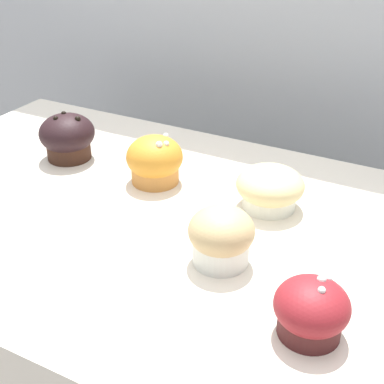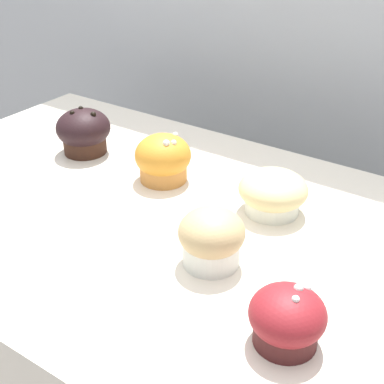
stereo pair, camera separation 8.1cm
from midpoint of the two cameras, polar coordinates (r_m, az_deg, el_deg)
name	(u,v)px [view 2 (the right image)]	position (r m, az deg, el deg)	size (l,w,h in m)	color
wall_back	(301,118)	(1.35, 13.23, 7.62)	(3.20, 0.10, 1.80)	#B2B7BC
muffin_front_center	(163,159)	(0.92, -0.60, 3.47)	(0.10, 0.10, 0.08)	#C9803A
muffin_back_left	(211,238)	(0.71, 5.34, -5.01)	(0.09, 0.09, 0.08)	silver
muffin_back_right	(273,193)	(0.84, 11.35, -0.14)	(0.11, 0.11, 0.07)	white
muffin_front_left	(84,131)	(1.03, -9.30, 6.35)	(0.10, 0.10, 0.09)	#361F15
muffin_front_right	(287,319)	(0.62, 13.91, -13.12)	(0.09, 0.09, 0.07)	#471C1C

